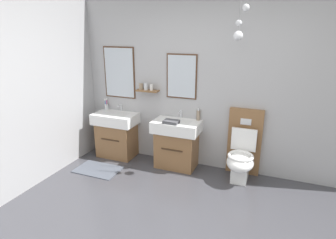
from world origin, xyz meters
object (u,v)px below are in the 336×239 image
vanity_sink_right (177,142)px  toothbrush_cup (106,106)px  vanity_sink_left (117,133)px  folded_hand_towel (171,122)px  toilet (242,154)px  soap_dispenser (198,115)px

vanity_sink_right → toothbrush_cup: bearing=173.5°
vanity_sink_left → toothbrush_cup: toothbrush_cup is taller
vanity_sink_left → folded_hand_towel: folded_hand_towel is taller
vanity_sink_left → vanity_sink_right: size_ratio=1.00×
vanity_sink_right → toothbrush_cup: toothbrush_cup is taller
vanity_sink_right → toilet: toilet is taller
vanity_sink_right → toilet: 1.00m
vanity_sink_left → folded_hand_towel: (1.04, -0.13, 0.37)m
toilet → folded_hand_towel: 1.12m
toilet → toothbrush_cup: toilet is taller
toothbrush_cup → soap_dispenser: bearing=0.4°
toilet → vanity_sink_right: bearing=179.6°
soap_dispenser → folded_hand_towel: bearing=-137.6°
toothbrush_cup → folded_hand_towel: 1.34m
vanity_sink_left → toothbrush_cup: bearing=150.8°
vanity_sink_right → toothbrush_cup: size_ratio=3.66×
vanity_sink_left → toilet: (2.07, -0.01, -0.03)m
vanity_sink_left → toilet: size_ratio=0.75×
vanity_sink_right → toilet: (1.00, -0.01, -0.03)m
vanity_sink_left → folded_hand_towel: size_ratio=3.41×
toothbrush_cup → soap_dispenser: toothbrush_cup is taller
vanity_sink_left → soap_dispenser: 1.44m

